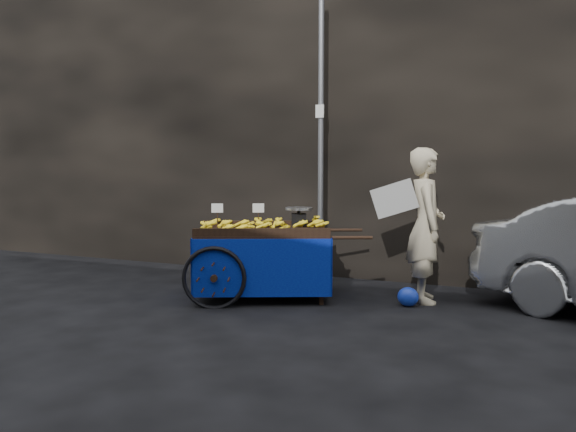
% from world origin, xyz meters
% --- Properties ---
extents(ground, '(80.00, 80.00, 0.00)m').
position_xyz_m(ground, '(0.00, 0.00, 0.00)').
color(ground, black).
rests_on(ground, ground).
extents(building_wall, '(13.50, 2.00, 5.00)m').
position_xyz_m(building_wall, '(0.39, 2.60, 2.50)').
color(building_wall, black).
rests_on(building_wall, ground).
extents(street_pole, '(0.12, 0.10, 4.00)m').
position_xyz_m(street_pole, '(0.30, 1.30, 2.01)').
color(street_pole, slate).
rests_on(street_pole, ground).
extents(banana_cart, '(2.43, 1.81, 1.21)m').
position_xyz_m(banana_cart, '(-0.05, 0.00, 0.74)').
color(banana_cart, black).
rests_on(banana_cart, ground).
extents(vendor, '(0.95, 0.78, 1.85)m').
position_xyz_m(vendor, '(1.89, 0.59, 0.93)').
color(vendor, '#C0B18F').
rests_on(vendor, ground).
extents(plastic_bag, '(0.25, 0.20, 0.22)m').
position_xyz_m(plastic_bag, '(1.76, 0.27, 0.11)').
color(plastic_bag, '#1936C2').
rests_on(plastic_bag, ground).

